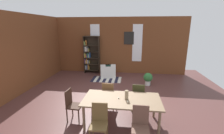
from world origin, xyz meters
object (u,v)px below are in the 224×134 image
Objects in this scene: bookshelf_tall at (91,55)px; dining_chair_near_right at (140,125)px; dining_table at (122,101)px; dining_chair_near_left at (99,122)px; dining_chair_far_left at (109,95)px; vase_on_table at (127,95)px; dining_chair_far_right at (138,96)px; potted_plant_by_shelf at (148,78)px; armchair_white at (108,72)px; dining_chair_head_left at (73,104)px.

dining_chair_near_right is at bearing -65.02° from bookshelf_tall.
dining_chair_near_left is (-0.48, -0.77, -0.18)m from dining_table.
vase_on_table is at bearing -51.26° from dining_chair_far_left.
bookshelf_tall is at bearing 122.46° from dining_chair_far_right.
dining_chair_near_right is 4.01m from potted_plant_by_shelf.
dining_chair_far_left is 0.99× the size of armchair_white.
bookshelf_tall reaches higher than dining_chair_near_left.
vase_on_table is 1.06m from dining_chair_far_left.
armchair_white is at bearing 106.94° from dining_chair_near_right.
dining_chair_near_left is at bearing -122.08° from dining_table.
dining_chair_far_left is (-0.49, 0.77, -0.18)m from dining_table.
dining_chair_far_right is at bearing 58.00° from dining_table.
dining_chair_near_right is (0.48, -0.77, -0.18)m from dining_table.
dining_chair_far_right is at bearing 57.96° from dining_chair_near_left.
armchair_white is (-1.53, 5.04, -0.23)m from dining_chair_near_right.
dining_chair_near_right is (0.97, -1.54, 0.00)m from dining_chair_far_left.
dining_chair_far_right is (1.92, 0.76, 0.00)m from dining_chair_head_left.
dining_chair_far_left is at bearing 90.14° from dining_chair_near_left.
potted_plant_by_shelf is (1.52, 3.96, -0.17)m from dining_chair_near_left.
dining_chair_far_left reaches higher than dining_table.
dining_chair_near_right is at bearing -57.85° from dining_chair_far_left.
dining_chair_head_left is 2.06m from dining_chair_far_right.
bookshelf_tall is 3.76m from potted_plant_by_shelf.
dining_chair_near_right is at bearing -73.06° from armchair_white.
armchair_white is (1.14, -0.70, -0.80)m from bookshelf_tall.
dining_chair_far_right is at bearing -0.02° from dining_chair_far_left.
vase_on_table is at bearing 114.46° from dining_chair_near_right.
dining_chair_near_left is 1.81m from dining_chair_far_right.
armchair_white is at bearing 96.48° from dining_chair_near_left.
bookshelf_tall reaches higher than dining_chair_far_left.
armchair_white is (-1.53, 3.50, -0.23)m from dining_chair_far_right.
dining_chair_far_left is 1.00× the size of dining_chair_near_right.
bookshelf_tall reaches higher than dining_table.
vase_on_table is 0.27× the size of dining_chair_far_left.
dining_chair_near_right is 5.27m from armchair_white.
dining_chair_near_right is 1.00× the size of dining_chair_head_left.
dining_chair_far_left is 4.57m from bookshelf_tall.
armchair_white is (-1.05, 4.27, -0.42)m from dining_table.
dining_chair_near_left is (-0.61, -0.77, -0.38)m from vase_on_table.
dining_chair_near_right is 1.00× the size of dining_chair_near_left.
dining_chair_near_right is 0.99× the size of armchair_white.
dining_chair_far_left is 0.97m from dining_chair_far_right.
dining_table is 8.37× the size of vase_on_table.
dining_chair_head_left is at bearing -81.35° from bookshelf_tall.
dining_chair_far_left is 1.00× the size of dining_chair_near_left.
bookshelf_tall is at bearing 98.65° from dining_chair_head_left.
bookshelf_tall is (-2.67, 4.20, 0.57)m from dining_chair_far_right.
bookshelf_tall is at bearing 151.22° from potted_plant_by_shelf.
dining_chair_head_left is (-1.92, 0.77, 0.00)m from dining_chair_near_right.
potted_plant_by_shelf is at bearing 72.02° from dining_table.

